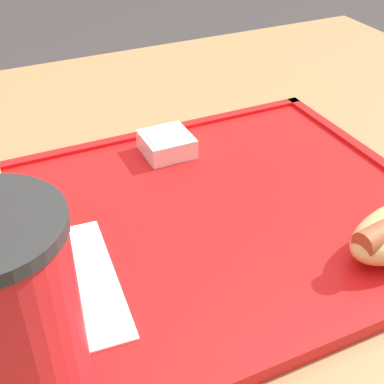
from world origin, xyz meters
name	(u,v)px	position (x,y,z in m)	size (l,w,h in m)	color
food_tray	(192,223)	(0.01, 0.04, 0.74)	(0.45, 0.34, 0.01)	red
paper_napkin	(8,300)	(0.18, 0.07, 0.75)	(0.18, 0.15, 0.00)	white
soda_cup	(7,318)	(0.18, 0.16, 0.81)	(0.09, 0.09, 0.17)	red
fries_carton	(14,259)	(0.17, 0.06, 0.77)	(0.08, 0.06, 0.11)	red
sauce_cup_mayo	(167,143)	(-0.01, -0.08, 0.76)	(0.05, 0.05, 0.02)	silver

